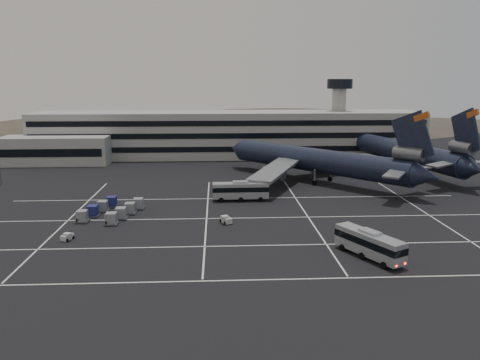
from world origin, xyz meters
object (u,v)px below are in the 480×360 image
bus_far (241,190)px  uld_cluster (112,210)px  bus_near (369,243)px  tug_a (67,237)px  trijet_main (318,160)px

bus_far → uld_cluster: bus_far is taller
bus_near → bus_far: bus_far is taller
bus_near → tug_a: 44.51m
bus_far → tug_a: size_ratio=5.12×
bus_near → tug_a: bearing=139.9°
bus_near → uld_cluster: size_ratio=0.77×
trijet_main → bus_near: size_ratio=4.20×
tug_a → bus_far: bearing=60.8°
trijet_main → bus_near: trijet_main is taller
trijet_main → bus_near: bearing=-136.3°
tug_a → uld_cluster: uld_cluster is taller
bus_near → tug_a: bus_near is taller
trijet_main → uld_cluster: size_ratio=3.25×
bus_near → bus_far: (-15.93, 31.68, 0.05)m
bus_near → tug_a: (-43.51, 9.26, -1.58)m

